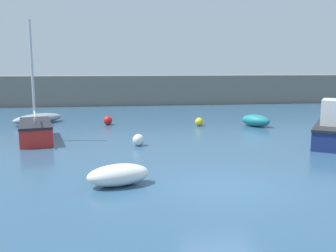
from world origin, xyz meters
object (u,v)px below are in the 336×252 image
mooring_buoy_red (108,120)px  mooring_buoy_yellow (199,122)px  sailboat_tall_mast (36,130)px  fishing_dinghy_green (256,121)px  mooring_buoy_white (138,140)px  dinghy_near_pier (118,175)px  rowboat_blue_near (38,119)px

mooring_buoy_red → mooring_buoy_yellow: bearing=-12.0°
sailboat_tall_mast → mooring_buoy_red: sailboat_tall_mast is taller
sailboat_tall_mast → fishing_dinghy_green: sailboat_tall_mast is taller
sailboat_tall_mast → mooring_buoy_red: (3.63, 4.82, -0.25)m
mooring_buoy_white → mooring_buoy_red: (-1.62, 6.83, -0.00)m
dinghy_near_pier → fishing_dinghy_green: 14.12m
mooring_buoy_white → mooring_buoy_yellow: bearing=52.5°
rowboat_blue_near → dinghy_near_pier: size_ratio=1.55×
fishing_dinghy_green → sailboat_tall_mast: bearing=68.0°
rowboat_blue_near → mooring_buoy_red: (4.70, -1.16, -0.05)m
rowboat_blue_near → dinghy_near_pier: bearing=67.4°
dinghy_near_pier → fishing_dinghy_green: (8.87, 10.98, 0.02)m
fishing_dinghy_green → mooring_buoy_white: size_ratio=3.91×
sailboat_tall_mast → dinghy_near_pier: (4.24, -8.09, -0.19)m
mooring_buoy_red → rowboat_blue_near: bearing=166.1°
dinghy_near_pier → sailboat_tall_mast: bearing=-77.6°
sailboat_tall_mast → mooring_buoy_white: bearing=-123.4°
mooring_buoy_white → mooring_buoy_red: 7.02m
rowboat_blue_near → mooring_buoy_yellow: (10.60, -2.41, -0.07)m
rowboat_blue_near → mooring_buoy_yellow: rowboat_blue_near is taller
sailboat_tall_mast → fishing_dinghy_green: bearing=-89.9°
sailboat_tall_mast → dinghy_near_pier: sailboat_tall_mast is taller
mooring_buoy_white → dinghy_near_pier: bearing=-99.4°
rowboat_blue_near → fishing_dinghy_green: size_ratio=1.55×
sailboat_tall_mast → fishing_dinghy_green: 13.43m
sailboat_tall_mast → mooring_buoy_red: bearing=-49.3°
rowboat_blue_near → mooring_buoy_white: size_ratio=6.06×
dinghy_near_pier → mooring_buoy_yellow: 12.80m
sailboat_tall_mast → mooring_buoy_white: 5.63m
mooring_buoy_yellow → rowboat_blue_near: bearing=167.2°
sailboat_tall_mast → rowboat_blue_near: (-1.07, 5.98, -0.21)m
fishing_dinghy_green → mooring_buoy_yellow: size_ratio=4.22×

